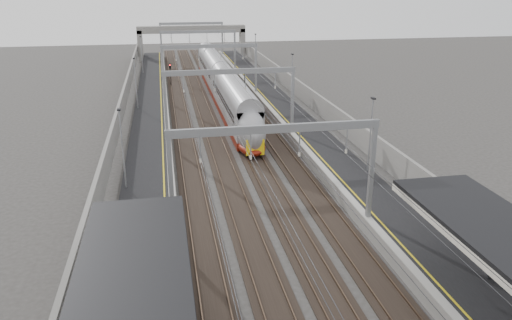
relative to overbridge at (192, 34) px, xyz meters
name	(u,v)px	position (x,y,z in m)	size (l,w,h in m)	color
platform_left	(151,135)	(-8.00, -55.00, -4.81)	(4.00, 120.00, 1.00)	black
platform_right	(300,127)	(8.00, -55.00, -4.81)	(4.00, 120.00, 1.00)	black
tracks	(227,135)	(0.00, -55.00, -5.26)	(11.40, 140.00, 0.20)	black
overhead_line	(219,68)	(0.00, -48.38, 0.83)	(13.00, 140.00, 6.60)	gray
overbridge	(192,34)	(0.00, 0.00, 0.00)	(22.00, 2.20, 6.90)	gray
wall_left	(118,126)	(-11.20, -55.00, -3.71)	(0.30, 120.00, 3.20)	gray
wall_right	(328,116)	(11.20, -55.00, -3.71)	(0.30, 120.00, 3.20)	gray
train	(224,89)	(1.50, -40.69, -3.23)	(2.67, 48.74, 4.23)	maroon
signal_green	(170,70)	(-5.20, -26.86, -2.89)	(0.32, 0.32, 3.48)	black
signal_red_near	(233,81)	(3.20, -37.07, -2.89)	(0.32, 0.32, 3.48)	black
signal_red_far	(245,76)	(5.40, -33.84, -2.89)	(0.32, 0.32, 3.48)	black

